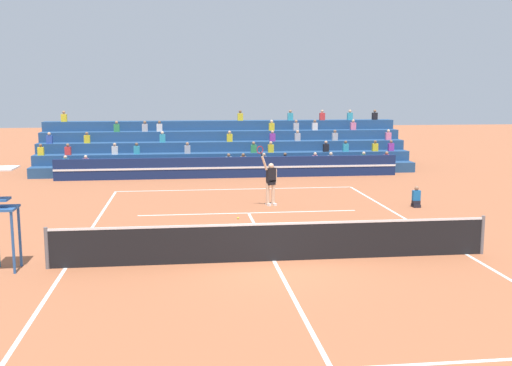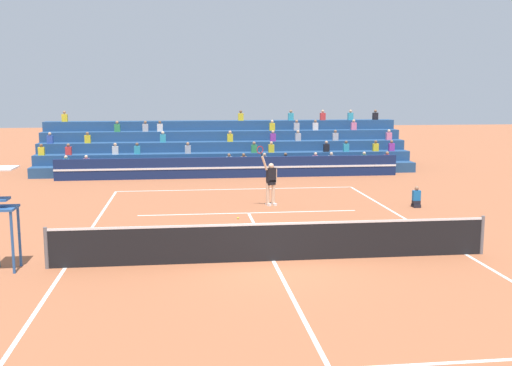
{
  "view_description": "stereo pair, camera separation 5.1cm",
  "coord_description": "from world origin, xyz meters",
  "px_view_note": "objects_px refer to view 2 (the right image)",
  "views": [
    {
      "loc": [
        -2.37,
        -15.55,
        4.61
      ],
      "look_at": [
        0.32,
        6.69,
        1.1
      ],
      "focal_mm": 42.0,
      "sensor_mm": 36.0,
      "label": 1
    },
    {
      "loc": [
        -2.32,
        -15.56,
        4.61
      ],
      "look_at": [
        0.32,
        6.69,
        1.1
      ],
      "focal_mm": 42.0,
      "sensor_mm": 36.0,
      "label": 2
    }
  ],
  "objects_px": {
    "umpire_chair": "(1,205)",
    "tennis_player": "(271,181)",
    "tennis_ball": "(238,218)",
    "ball_kid_courtside": "(416,199)"
  },
  "relations": [
    {
      "from": "ball_kid_courtside",
      "to": "tennis_player",
      "type": "bearing_deg",
      "value": 169.67
    },
    {
      "from": "tennis_ball",
      "to": "umpire_chair",
      "type": "bearing_deg",
      "value": -140.26
    },
    {
      "from": "umpire_chair",
      "to": "tennis_ball",
      "type": "bearing_deg",
      "value": 39.74
    },
    {
      "from": "umpire_chair",
      "to": "tennis_player",
      "type": "relative_size",
      "value": 1.08
    },
    {
      "from": "ball_kid_courtside",
      "to": "tennis_ball",
      "type": "bearing_deg",
      "value": -169.33
    },
    {
      "from": "tennis_player",
      "to": "ball_kid_courtside",
      "type": "bearing_deg",
      "value": -10.33
    },
    {
      "from": "tennis_player",
      "to": "tennis_ball",
      "type": "height_order",
      "value": "tennis_player"
    },
    {
      "from": "ball_kid_courtside",
      "to": "umpire_chair",
      "type": "bearing_deg",
      "value": -153.71
    },
    {
      "from": "tennis_player",
      "to": "tennis_ball",
      "type": "relative_size",
      "value": 36.43
    },
    {
      "from": "umpire_chair",
      "to": "ball_kid_courtside",
      "type": "bearing_deg",
      "value": 26.29
    }
  ]
}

